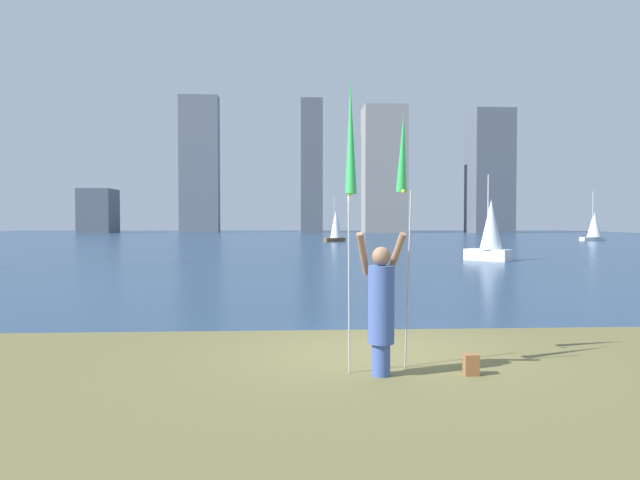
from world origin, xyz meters
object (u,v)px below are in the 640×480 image
Objects in this scene: bag at (471,365)px; sailboat_2 at (490,233)px; person at (381,305)px; kite_flag_right at (403,157)px; sailboat_3 at (336,225)px; sailboat_1 at (594,225)px; kite_flag_left at (351,143)px.

sailboat_2 is at bearing 69.99° from bag.
person is 2.26m from kite_flag_right.
sailboat_3 is at bearing 86.51° from kite_flag_right.
sailboat_1 reaches higher than sailboat_3.
sailboat_1 reaches higher than sailboat_2.
kite_flag_left is 24.68m from sailboat_2.
sailboat_2 reaches higher than kite_flag_left.
kite_flag_left is 13.90× the size of bag.
sailboat_1 is 1.15× the size of sailboat_2.
sailboat_1 is at bearing 58.77° from kite_flag_left.
sailboat_3 reaches higher than kite_flag_left.
kite_flag_left is at bearing -121.23° from sailboat_1.
sailboat_3 is (3.53, 51.54, 0.76)m from person.
person is 0.42× the size of sailboat_3.
person is at bearing -120.88° from sailboat_1.
kite_flag_right is 0.72× the size of sailboat_1.
sailboat_2 is at bearing 67.50° from kite_flag_right.
sailboat_2 is (9.50, 22.56, 0.52)m from person.
kite_flag_right is 50.99m from sailboat_3.
person is at bearing -122.77° from kite_flag_right.
sailboat_3 is at bearing 87.49° from bag.
sailboat_3 reaches higher than bag.
sailboat_2 is (9.07, 21.90, -1.60)m from kite_flag_right.
person is 24.48m from sailboat_2.
kite_flag_right is 60.59m from sailboat_1.
bag is at bearing -40.38° from kite_flag_right.
sailboat_3 is at bearing 90.16° from person.
sailboat_3 is at bearing -177.70° from sailboat_1.
bag is 0.06× the size of sailboat_1.
person reaches higher than bag.
person is 6.82× the size of bag.
person is at bearing -4.54° from kite_flag_left.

